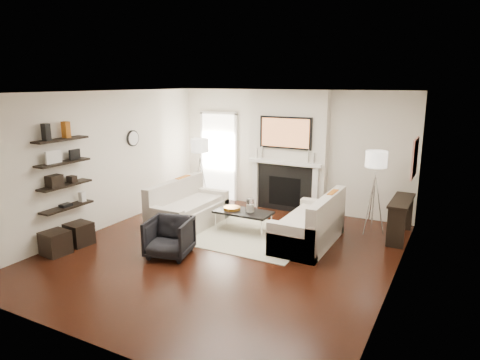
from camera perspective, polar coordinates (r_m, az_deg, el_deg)
The scene contains 71 objects.
room_envelope at distance 7.08m, azimuth -2.28°, elevation 0.62°, with size 6.00×6.00×6.00m.
chimney_breast at distance 9.63m, azimuth 6.39°, elevation 3.84°, with size 1.80×0.25×2.70m, color silver.
fireplace_surround at distance 9.67m, azimuth 5.97°, elevation -1.13°, with size 1.30×0.02×1.04m, color black.
firebox at distance 9.69m, azimuth 5.95°, elevation -1.53°, with size 0.75×0.02×0.65m, color black.
mantel_pilaster_l at distance 9.92m, azimuth 2.06°, elevation -0.52°, with size 0.12×0.08×1.10m, color white.
mantel_pilaster_r at distance 9.40m, azimuth 9.97°, elevation -1.48°, with size 0.12×0.08×1.10m, color white.
mantel_shelf at distance 9.50m, azimuth 5.94°, elevation 2.32°, with size 1.70×0.18×0.07m, color white.
tv_body at distance 9.43m, azimuth 6.09°, elevation 6.29°, with size 1.20×0.06×0.70m, color black.
tv_screen at distance 9.40m, azimuth 6.02°, elevation 6.27°, with size 1.10×0.01×0.62m, color #BF723F.
candlestick_l_tall at distance 9.69m, azimuth 2.97°, elevation 3.70°, with size 0.04×0.04×0.30m, color silver.
candlestick_l_short at distance 9.75m, azimuth 2.28°, elevation 3.58°, with size 0.04×0.04×0.24m, color silver.
candlestick_r_tall at distance 9.29m, azimuth 9.13°, elevation 3.14°, with size 0.04×0.04×0.30m, color silver.
candlestick_r_short at distance 9.25m, azimuth 9.89°, elevation 2.89°, with size 0.04×0.04×0.24m, color silver.
hallway_panel at distance 10.58m, azimuth -2.79°, elevation 3.08°, with size 0.90×0.02×2.10m, color white.
door_trim_l at distance 10.82m, azimuth -5.03°, elevation 3.26°, with size 0.06×0.06×2.16m, color white.
door_trim_r at distance 10.33m, azimuth -0.56°, elevation 2.85°, with size 0.06×0.06×2.16m, color white.
door_trim_top at distance 10.43m, azimuth -2.91°, elevation 8.92°, with size 1.02×0.06×0.06m, color white.
rug at distance 8.31m, azimuth 0.22°, elevation -7.15°, with size 2.60×2.00×0.01m, color beige.
loveseat_left_base at distance 8.71m, azimuth -6.83°, elevation -4.86°, with size 0.85×1.80×0.42m, color beige.
loveseat_left_back at distance 8.81m, azimuth -8.68°, elevation -2.57°, with size 0.18×1.80×0.80m, color beige.
loveseat_left_arm_n at distance 8.07m, azimuth -10.14°, elevation -5.77°, with size 0.85×0.18×0.60m, color beige.
loveseat_left_arm_s at distance 9.33m, azimuth -4.01°, elevation -3.01°, with size 0.85×0.18×0.60m, color beige.
loveseat_left_cushion at distance 8.61m, azimuth -6.60°, elevation -3.26°, with size 0.63×1.44×0.10m, color beige.
pillow_left_orange at distance 9.00m, azimuth -7.58°, elevation -0.87°, with size 0.10×0.42×0.42m, color #A85814.
pillow_left_charcoal at distance 8.53m, azimuth -9.92°, elevation -1.78°, with size 0.10×0.40×0.40m, color black.
loveseat_right_base at distance 7.87m, azimuth 9.05°, elevation -6.90°, with size 0.85×1.80×0.42m, color beige.
loveseat_right_back at distance 7.68m, azimuth 11.50°, elevation -5.03°, with size 0.18×1.80×0.80m, color beige.
loveseat_right_arm_n at distance 7.13m, azimuth 6.91°, elevation -8.21°, with size 0.85×0.18×0.60m, color beige.
loveseat_right_arm_s at distance 8.58m, azimuth 10.86°, elevation -4.66°, with size 0.85×0.18×0.60m, color beige.
loveseat_right_cushion at distance 7.81m, azimuth 8.77°, elevation -5.05°, with size 0.63×1.44×0.10m, color beige.
pillow_right_orange at distance 7.90m, azimuth 12.20°, elevation -3.01°, with size 0.10×0.42×0.42m, color #A85814.
pillow_right_charcoal at distance 7.35m, azimuth 10.89°, elevation -4.24°, with size 0.10×0.40×0.40m, color black.
coffee_table at distance 8.29m, azimuth 0.43°, elevation -4.32°, with size 1.10×0.55×0.04m, color black.
coffee_leg_nw at distance 8.41m, azimuth -3.30°, elevation -5.60°, with size 0.02×0.02×0.38m, color silver.
coffee_leg_ne at distance 7.96m, azimuth 2.90°, elevation -6.68°, with size 0.02×0.02×0.38m, color silver.
coffee_leg_sw at distance 8.77m, azimuth -1.81°, elevation -4.79°, with size 0.02×0.02×0.38m, color silver.
coffee_leg_se at distance 8.34m, azimuth 4.20°, elevation -5.77°, with size 0.02×0.02×0.38m, color silver.
hurricane_glass at distance 8.18m, azimuth 1.37°, elevation -3.39°, with size 0.15×0.15×0.26m, color white.
hurricane_candle at distance 8.20m, azimuth 1.37°, elevation -3.83°, with size 0.11×0.11×0.16m, color white.
copper_bowl at distance 8.39m, azimuth -1.08°, elevation -3.79°, with size 0.33×0.33×0.05m, color #AA671C.
armchair at distance 7.29m, azimuth -9.42°, elevation -7.32°, with size 0.70×0.65×0.72m, color black.
lamp_left_post at distance 9.96m, azimuth -5.27°, elevation -0.22°, with size 0.02×0.02×1.20m, color silver.
lamp_left_shade at distance 9.81m, azimuth -5.37°, elevation 4.62°, with size 0.40×0.40×0.30m, color white.
lamp_left_leg_a at distance 9.91m, azimuth -4.74°, elevation -0.29°, with size 0.02×0.02×1.25m, color silver.
lamp_left_leg_b at distance 10.07m, azimuth -5.24°, elevation -0.08°, with size 0.02×0.02×1.25m, color silver.
lamp_left_leg_c at distance 9.92m, azimuth -5.84°, elevation -0.30°, with size 0.02×0.02×1.25m, color silver.
lamp_right_post at distance 8.59m, azimuth 17.34°, elevation -2.91°, with size 0.02×0.02×1.20m, color silver.
lamp_right_shade at distance 8.41m, azimuth 17.73°, elevation 2.67°, with size 0.40×0.40×0.30m, color white.
lamp_right_leg_a at distance 8.58m, azimuth 18.06°, elevation -3.00°, with size 0.02×0.02×1.25m, color silver.
lamp_right_leg_b at distance 8.69m, azimuth 17.11°, elevation -2.72°, with size 0.02×0.02×1.25m, color silver.
lamp_right_leg_c at distance 8.51m, azimuth 16.85°, elevation -3.03°, with size 0.02×0.02×1.25m, color silver.
console_top at distance 8.42m, azimuth 20.78°, elevation -2.57°, with size 0.35×1.20×0.04m, color black.
console_leg_n at distance 8.00m, azimuth 20.03°, elevation -6.12°, with size 0.30×0.04×0.71m, color black.
console_leg_s at distance 9.05m, azimuth 21.06°, elevation -4.02°, with size 0.30×0.04×0.71m, color black.
wall_art at distance 8.16m, azimuth 22.28°, elevation 2.73°, with size 0.03×0.70×0.70m, color #BC715E.
shelf_bottom at distance 8.17m, azimuth -22.06°, elevation -3.36°, with size 0.25×1.00×0.04m, color black.
shelf_lower at distance 8.08m, azimuth -22.30°, elevation -0.63°, with size 0.25×1.00×0.04m, color black.
shelf_upper at distance 8.00m, azimuth -22.54°, elevation 2.15°, with size 0.25×1.00×0.04m, color black.
shelf_top at distance 7.94m, azimuth -22.79°, elevation 4.99°, with size 0.25×1.00×0.04m, color black.
decor_magfile_a at distance 7.76m, azimuth -24.45°, elevation 5.84°, with size 0.12×0.10×0.28m, color black.
decor_magfile_b at distance 8.00m, azimuth -22.19°, elevation 6.23°, with size 0.12×0.10×0.28m, color #A85814.
decor_frame_a at distance 7.87m, azimuth -23.62°, elevation 2.84°, with size 0.04×0.30×0.22m, color white.
decor_frame_b at distance 8.15m, azimuth -21.19°, elevation 3.22°, with size 0.04×0.22×0.18m, color black.
decor_wine_rack at distance 7.93m, azimuth -23.51°, elevation -0.11°, with size 0.18×0.25×0.20m, color black.
decor_box_small at distance 8.16m, azimuth -21.51°, elevation 0.12°, with size 0.15×0.12×0.12m, color black.
decor_books at distance 8.15m, azimuth -22.22°, elevation -3.12°, with size 0.14×0.20×0.05m, color black.
decor_box_tall at distance 8.36m, azimuth -20.30°, elevation -2.09°, with size 0.10×0.10×0.18m, color white.
clock_rim at distance 9.35m, azimuth -14.11°, elevation 5.42°, with size 0.34×0.34×0.04m, color black.
clock_face at distance 9.33m, azimuth -14.00°, elevation 5.42°, with size 0.29×0.29×0.01m, color white.
ottoman_near at distance 8.26m, azimuth -20.66°, elevation -6.72°, with size 0.40×0.40×0.40m, color black.
ottoman_far at distance 7.96m, azimuth -23.40°, elevation -7.70°, with size 0.40×0.40×0.40m, color black.
Camera 1 is at (3.50, -5.97, 2.86)m, focal length 32.00 mm.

